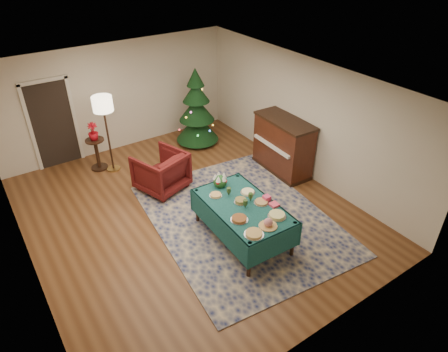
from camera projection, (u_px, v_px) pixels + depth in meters
room_shell at (186, 155)px, 7.47m from camera, size 7.00×7.00×7.00m
doorway at (53, 123)px, 9.28m from camera, size 1.08×0.04×2.16m
rug at (240, 219)px, 8.00m from camera, size 3.60×4.50×0.02m
buffet_table at (243, 212)px, 7.22m from camera, size 1.19×1.96×0.75m
platter_0 at (254, 234)px, 6.46m from camera, size 0.33×0.33×0.05m
platter_1 at (268, 223)px, 6.61m from camera, size 0.32×0.32×0.16m
platter_2 at (277, 215)px, 6.85m from camera, size 0.32×0.32×0.06m
platter_3 at (239, 219)px, 6.78m from camera, size 0.30×0.30×0.05m
platter_4 at (261, 202)px, 7.19m from camera, size 0.27×0.27×0.04m
platter_5 at (241, 201)px, 7.20m from camera, size 0.24×0.24×0.07m
platter_6 at (248, 192)px, 7.46m from camera, size 0.28×0.28×0.04m
platter_7 at (216, 195)px, 7.38m from camera, size 0.24×0.24×0.04m
goblet_0 at (229, 192)px, 7.34m from camera, size 0.08×0.08×0.17m
goblet_1 at (250, 197)px, 7.19m from camera, size 0.08×0.08×0.17m
goblet_2 at (245, 204)px, 7.02m from camera, size 0.08×0.08×0.17m
napkin_stack at (274, 205)px, 7.12m from camera, size 0.15×0.15×0.04m
gift_box at (267, 198)px, 7.24m from camera, size 0.12×0.12×0.10m
centerpiece at (220, 180)px, 7.59m from camera, size 0.27×0.27×0.31m
armchair at (161, 170)px, 8.67m from camera, size 1.18×1.14×0.98m
floor_lamp at (103, 109)px, 8.78m from camera, size 0.45×0.45×1.85m
side_table at (97, 155)px, 9.46m from camera, size 0.43×0.43×0.77m
potted_plant at (94, 135)px, 9.19m from camera, size 0.23×0.42×0.23m
christmas_tree at (197, 111)px, 10.32m from camera, size 1.35×1.35×2.04m
piano at (283, 146)px, 9.26m from camera, size 0.78×1.54×1.31m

